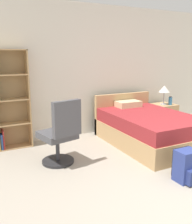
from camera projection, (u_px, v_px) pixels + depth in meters
The scene contains 9 objects.
wall_back at pixel (99, 71), 5.17m from camera, with size 9.00×0.06×2.60m.
bookshelf at pixel (1, 102), 4.24m from camera, with size 0.76×0.26×1.72m.
bed at pixel (147, 128), 4.65m from camera, with size 1.31×1.92×0.83m.
office_chair at pixel (61, 135), 3.69m from camera, with size 0.58×0.65×1.01m.
nightstand at pixel (163, 115), 5.74m from camera, with size 0.47×0.50×0.53m.
table_lamp at pixel (164, 90), 5.55m from camera, with size 0.25×0.25×0.43m.
water_bottle at pixel (170, 101), 5.59m from camera, with size 0.08×0.08×0.19m.
backpack_blue at pixel (187, 167), 3.25m from camera, with size 0.29×0.29×0.42m.
backpack_black at pixel (185, 164), 3.38m from camera, with size 0.29×0.22×0.39m.
Camera 1 is at (-2.41, -1.42, 1.62)m, focal length 40.00 mm.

